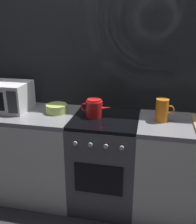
% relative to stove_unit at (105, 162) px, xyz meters
% --- Properties ---
extents(ground_plane, '(8.00, 8.00, 0.00)m').
position_rel_stove_unit_xyz_m(ground_plane, '(0.00, 0.00, -0.45)').
color(ground_plane, '#2D2D33').
extents(back_wall, '(3.60, 0.05, 2.40)m').
position_rel_stove_unit_xyz_m(back_wall, '(0.00, 0.32, 0.75)').
color(back_wall, gray).
rests_on(back_wall, ground_plane).
extents(counter_left, '(1.20, 0.60, 0.90)m').
position_rel_stove_unit_xyz_m(counter_left, '(-0.90, 0.00, 0.00)').
color(counter_left, silver).
rests_on(counter_left, ground_plane).
extents(stove_unit, '(0.60, 0.63, 0.90)m').
position_rel_stove_unit_xyz_m(stove_unit, '(0.00, 0.00, 0.00)').
color(stove_unit, '#4C4C51').
rests_on(stove_unit, ground_plane).
extents(microwave, '(0.46, 0.35, 0.27)m').
position_rel_stove_unit_xyz_m(microwave, '(-0.99, 0.03, 0.59)').
color(microwave, white).
rests_on(microwave, counter_left).
extents(kettle, '(0.28, 0.15, 0.17)m').
position_rel_stove_unit_xyz_m(kettle, '(-0.10, 0.01, 0.53)').
color(kettle, red).
rests_on(kettle, stove_unit).
extents(mixing_bowl, '(0.20, 0.20, 0.08)m').
position_rel_stove_unit_xyz_m(mixing_bowl, '(-0.48, 0.04, 0.49)').
color(mixing_bowl, '#B7D166').
rests_on(mixing_bowl, counter_left).
extents(pitcher, '(0.16, 0.11, 0.20)m').
position_rel_stove_unit_xyz_m(pitcher, '(0.49, 0.02, 0.55)').
color(pitcher, orange).
rests_on(pitcher, counter_right).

